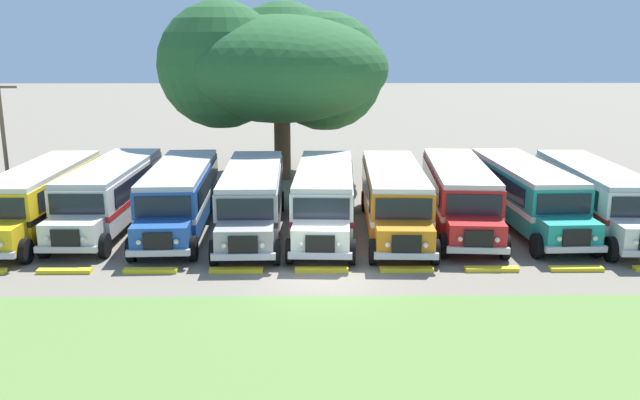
# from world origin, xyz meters

# --- Properties ---
(ground_plane) EXTENTS (220.00, 220.00, 0.00)m
(ground_plane) POSITION_xyz_m (0.00, 0.00, 0.00)
(ground_plane) COLOR slate
(foreground_grass_strip) EXTENTS (80.00, 10.05, 0.01)m
(foreground_grass_strip) POSITION_xyz_m (0.00, -7.06, 0.00)
(foreground_grass_strip) COLOR olive
(foreground_grass_strip) RESTS_ON ground_plane
(parked_bus_slot_0) EXTENTS (2.69, 10.84, 2.82)m
(parked_bus_slot_0) POSITION_xyz_m (-12.64, 6.35, 1.58)
(parked_bus_slot_0) COLOR yellow
(parked_bus_slot_0) RESTS_ON ground_plane
(parked_bus_slot_1) EXTENTS (2.84, 10.86, 2.82)m
(parked_bus_slot_1) POSITION_xyz_m (-9.70, 7.05, 1.58)
(parked_bus_slot_1) COLOR silver
(parked_bus_slot_1) RESTS_ON ground_plane
(parked_bus_slot_2) EXTENTS (3.05, 10.89, 2.82)m
(parked_bus_slot_2) POSITION_xyz_m (-6.40, 6.59, 1.58)
(parked_bus_slot_2) COLOR #23519E
(parked_bus_slot_2) RESTS_ON ground_plane
(parked_bus_slot_3) EXTENTS (2.89, 10.86, 2.82)m
(parked_bus_slot_3) POSITION_xyz_m (-3.04, 6.10, 1.58)
(parked_bus_slot_3) COLOR #9E9993
(parked_bus_slot_3) RESTS_ON ground_plane
(parked_bus_slot_4) EXTENTS (3.11, 10.90, 2.82)m
(parked_bus_slot_4) POSITION_xyz_m (0.21, 6.17, 1.58)
(parked_bus_slot_4) COLOR silver
(parked_bus_slot_4) RESTS_ON ground_plane
(parked_bus_slot_5) EXTENTS (3.02, 10.88, 2.82)m
(parked_bus_slot_5) POSITION_xyz_m (3.37, 6.11, 1.58)
(parked_bus_slot_5) COLOR orange
(parked_bus_slot_5) RESTS_ON ground_plane
(parked_bus_slot_6) EXTENTS (3.40, 10.95, 2.82)m
(parked_bus_slot_6) POSITION_xyz_m (6.45, 6.75, 1.58)
(parked_bus_slot_6) COLOR red
(parked_bus_slot_6) RESTS_ON ground_plane
(parked_bus_slot_7) EXTENTS (3.05, 10.89, 2.82)m
(parked_bus_slot_7) POSITION_xyz_m (9.56, 6.83, 1.58)
(parked_bus_slot_7) COLOR teal
(parked_bus_slot_7) RESTS_ON ground_plane
(parked_bus_slot_8) EXTENTS (2.84, 10.86, 2.82)m
(parked_bus_slot_8) POSITION_xyz_m (12.59, 6.29, 1.58)
(parked_bus_slot_8) COLOR silver
(parked_bus_slot_8) RESTS_ON ground_plane
(curb_wheelstop_1) EXTENTS (2.00, 0.36, 0.15)m
(curb_wheelstop_1) POSITION_xyz_m (-9.57, 0.38, 0.07)
(curb_wheelstop_1) COLOR yellow
(curb_wheelstop_1) RESTS_ON ground_plane
(curb_wheelstop_2) EXTENTS (2.00, 0.36, 0.15)m
(curb_wheelstop_2) POSITION_xyz_m (-6.38, 0.38, 0.07)
(curb_wheelstop_2) COLOR yellow
(curb_wheelstop_2) RESTS_ON ground_plane
(curb_wheelstop_3) EXTENTS (2.00, 0.36, 0.15)m
(curb_wheelstop_3) POSITION_xyz_m (-3.19, 0.38, 0.07)
(curb_wheelstop_3) COLOR yellow
(curb_wheelstop_3) RESTS_ON ground_plane
(curb_wheelstop_4) EXTENTS (2.00, 0.36, 0.15)m
(curb_wheelstop_4) POSITION_xyz_m (0.00, 0.38, 0.07)
(curb_wheelstop_4) COLOR yellow
(curb_wheelstop_4) RESTS_ON ground_plane
(curb_wheelstop_5) EXTENTS (2.00, 0.36, 0.15)m
(curb_wheelstop_5) POSITION_xyz_m (3.19, 0.38, 0.07)
(curb_wheelstop_5) COLOR yellow
(curb_wheelstop_5) RESTS_ON ground_plane
(curb_wheelstop_6) EXTENTS (2.00, 0.36, 0.15)m
(curb_wheelstop_6) POSITION_xyz_m (6.38, 0.38, 0.07)
(curb_wheelstop_6) COLOR yellow
(curb_wheelstop_6) RESTS_ON ground_plane
(curb_wheelstop_7) EXTENTS (2.00, 0.36, 0.15)m
(curb_wheelstop_7) POSITION_xyz_m (9.57, 0.38, 0.07)
(curb_wheelstop_7) COLOR yellow
(curb_wheelstop_7) RESTS_ON ground_plane
(broad_shade_tree) EXTENTS (13.59, 13.62, 10.89)m
(broad_shade_tree) POSITION_xyz_m (-2.33, 18.13, 6.80)
(broad_shade_tree) COLOR brown
(broad_shade_tree) RESTS_ON ground_plane
(utility_pole) EXTENTS (1.80, 0.20, 6.81)m
(utility_pole) POSITION_xyz_m (-15.57, 9.61, 3.65)
(utility_pole) COLOR brown
(utility_pole) RESTS_ON ground_plane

